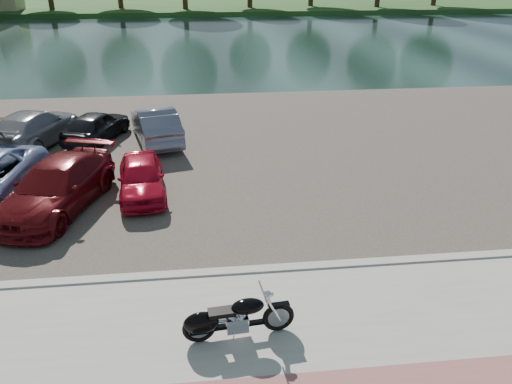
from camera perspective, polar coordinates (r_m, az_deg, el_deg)
ground at (r=11.16m, az=2.59°, el=-14.96°), size 200.00×200.00×0.00m
promenade at (r=10.40m, az=3.47°, el=-18.29°), size 60.00×6.00×0.10m
kerb at (r=12.69m, az=1.21°, el=-8.91°), size 60.00×0.30×0.14m
parking_lot at (r=20.73m, az=-2.03°, el=5.06°), size 60.00×18.00×0.04m
river at (r=48.94m, az=-4.83°, el=16.85°), size 120.00×40.00×0.00m
far_bank at (r=80.70m, az=-5.68°, el=20.38°), size 120.00×24.00×0.60m
motorcycle at (r=10.44m, az=-3.17°, el=-14.30°), size 2.33×0.75×1.05m
car_3 at (r=16.56m, az=-21.83°, el=0.57°), size 3.40×5.47×1.48m
car_4 at (r=16.76m, az=-12.98°, el=1.67°), size 1.90×3.80×1.24m
car_7 at (r=22.72m, az=-24.07°, el=6.70°), size 3.34×5.46×1.48m
car_8 at (r=22.44m, az=-17.80°, el=7.23°), size 2.71×4.06×1.29m
car_9 at (r=21.64m, az=-11.39°, el=7.58°), size 2.59×4.74×1.48m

